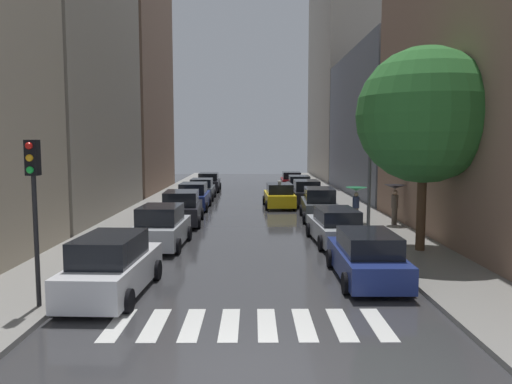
% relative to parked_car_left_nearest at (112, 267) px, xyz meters
% --- Properties ---
extents(ground_plane, '(28.00, 72.00, 0.04)m').
position_rel_parked_car_left_nearest_xyz_m(ground_plane, '(3.93, 18.99, -0.84)').
color(ground_plane, '#363639').
extents(sidewalk_left, '(3.00, 72.00, 0.15)m').
position_rel_parked_car_left_nearest_xyz_m(sidewalk_left, '(-2.57, 18.99, -0.75)').
color(sidewalk_left, gray).
rests_on(sidewalk_left, ground).
extents(sidewalk_right, '(3.00, 72.00, 0.15)m').
position_rel_parked_car_left_nearest_xyz_m(sidewalk_right, '(10.43, 18.99, -0.75)').
color(sidewalk_right, gray).
rests_on(sidewalk_right, ground).
extents(crosswalk_stripes, '(6.75, 2.20, 0.01)m').
position_rel_parked_car_left_nearest_xyz_m(crosswalk_stripes, '(3.93, -2.36, -0.82)').
color(crosswalk_stripes, silver).
rests_on(crosswalk_stripes, ground).
extents(building_left_mid, '(6.00, 14.10, 23.11)m').
position_rel_parked_car_left_nearest_xyz_m(building_left_mid, '(-7.07, 15.20, 10.73)').
color(building_left_mid, '#9E9384').
rests_on(building_left_mid, ground).
extents(building_left_far, '(6.00, 14.09, 20.63)m').
position_rel_parked_car_left_nearest_xyz_m(building_left_far, '(-7.07, 30.20, 9.49)').
color(building_left_far, '#8C6B56').
rests_on(building_left_far, ground).
extents(building_right_mid, '(6.00, 19.38, 11.77)m').
position_rel_parked_car_left_nearest_xyz_m(building_right_mid, '(14.93, 27.30, 5.06)').
color(building_right_mid, slate).
rests_on(building_right_mid, ground).
extents(building_right_far, '(6.00, 20.15, 25.50)m').
position_rel_parked_car_left_nearest_xyz_m(building_right_far, '(14.93, 47.38, 11.93)').
color(building_right_far, '#9E9384').
rests_on(building_right_far, ground).
extents(parked_car_left_nearest, '(2.16, 4.76, 1.78)m').
position_rel_parked_car_left_nearest_xyz_m(parked_car_left_nearest, '(0.00, 0.00, 0.00)').
color(parked_car_left_nearest, silver).
rests_on(parked_car_left_nearest, ground).
extents(parked_car_left_second, '(2.13, 4.26, 1.77)m').
position_rel_parked_car_left_nearest_xyz_m(parked_car_left_second, '(0.20, 6.56, -0.00)').
color(parked_car_left_second, '#B2B7BF').
rests_on(parked_car_left_second, ground).
extents(parked_car_left_third, '(2.34, 4.65, 1.80)m').
position_rel_parked_car_left_nearest_xyz_m(parked_car_left_third, '(0.21, 12.46, 0.01)').
color(parked_car_left_third, black).
rests_on(parked_car_left_third, ground).
extents(parked_car_left_fourth, '(2.09, 4.51, 1.74)m').
position_rel_parked_car_left_nearest_xyz_m(parked_car_left_fourth, '(0.14, 18.42, -0.01)').
color(parked_car_left_fourth, navy).
rests_on(parked_car_left_fourth, ground).
extents(parked_car_left_fifth, '(2.02, 4.20, 1.61)m').
position_rel_parked_car_left_nearest_xyz_m(parked_car_left_fifth, '(0.09, 24.15, -0.07)').
color(parked_car_left_fifth, '#474C51').
rests_on(parked_car_left_fifth, ground).
extents(parked_car_left_sixth, '(2.17, 4.54, 1.66)m').
position_rel_parked_car_left_nearest_xyz_m(parked_car_left_sixth, '(0.04, 30.69, -0.05)').
color(parked_car_left_sixth, black).
rests_on(parked_car_left_sixth, ground).
extents(parked_car_right_nearest, '(2.06, 4.68, 1.58)m').
position_rel_parked_car_left_nearest_xyz_m(parked_car_right_nearest, '(7.67, 1.51, -0.08)').
color(parked_car_right_nearest, navy).
rests_on(parked_car_right_nearest, ground).
extents(parked_car_right_second, '(2.21, 4.77, 1.54)m').
position_rel_parked_car_left_nearest_xyz_m(parked_car_right_second, '(7.65, 7.32, -0.10)').
color(parked_car_right_second, '#B2B7BF').
rests_on(parked_car_right_second, ground).
extents(parked_car_right_third, '(2.16, 4.74, 1.82)m').
position_rel_parked_car_left_nearest_xyz_m(parked_car_right_third, '(7.80, 13.96, 0.02)').
color(parked_car_right_third, '#474C51').
rests_on(parked_car_right_third, ground).
extents(parked_car_right_fourth, '(2.12, 4.51, 1.75)m').
position_rel_parked_car_left_nearest_xyz_m(parked_car_right_fourth, '(7.80, 20.62, -0.01)').
color(parked_car_right_fourth, black).
rests_on(parked_car_right_fourth, ground).
extents(parked_car_right_fifth, '(2.12, 4.54, 1.67)m').
position_rel_parked_car_left_nearest_xyz_m(parked_car_right_fifth, '(7.84, 26.59, -0.04)').
color(parked_car_right_fifth, '#474C51').
rests_on(parked_car_right_fifth, ground).
extents(parked_car_right_sixth, '(2.12, 4.38, 1.61)m').
position_rel_parked_car_left_nearest_xyz_m(parked_car_right_sixth, '(7.69, 32.83, -0.07)').
color(parked_car_right_sixth, maroon).
rests_on(parked_car_right_sixth, ground).
extents(taxi_midroad, '(2.20, 4.41, 1.81)m').
position_rel_parked_car_left_nearest_xyz_m(taxi_midroad, '(5.83, 19.33, -0.06)').
color(taxi_midroad, yellow).
rests_on(taxi_midroad, ground).
extents(pedestrian_foreground, '(1.09, 1.09, 2.06)m').
position_rel_parked_car_left_nearest_xyz_m(pedestrian_foreground, '(11.37, 11.32, 0.86)').
color(pedestrian_foreground, brown).
rests_on(pedestrian_foreground, sidewalk_right).
extents(pedestrian_near_tree, '(1.13, 1.13, 1.86)m').
position_rel_parked_car_left_nearest_xyz_m(pedestrian_near_tree, '(9.53, 12.13, 0.74)').
color(pedestrian_near_tree, brown).
rests_on(pedestrian_near_tree, sidewalk_right).
extents(street_tree_right, '(5.23, 5.23, 7.89)m').
position_rel_parked_car_left_nearest_xyz_m(street_tree_right, '(10.64, 5.24, 4.59)').
color(street_tree_right, '#513823').
rests_on(street_tree_right, sidewalk_right).
extents(traffic_light_left_corner, '(0.30, 0.42, 4.30)m').
position_rel_parked_car_left_nearest_xyz_m(traffic_light_left_corner, '(-1.52, -1.40, 2.46)').
color(traffic_light_left_corner, black).
rests_on(traffic_light_left_corner, sidewalk_left).
extents(lamp_post_right, '(0.60, 0.28, 6.56)m').
position_rel_parked_car_left_nearest_xyz_m(lamp_post_right, '(9.48, 9.03, 3.13)').
color(lamp_post_right, '#595B60').
rests_on(lamp_post_right, sidewalk_right).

